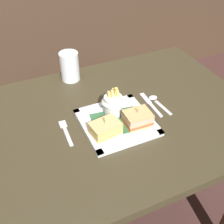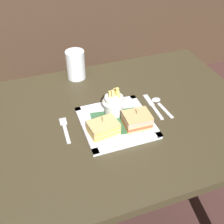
# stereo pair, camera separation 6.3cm
# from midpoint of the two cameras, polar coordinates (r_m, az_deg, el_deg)

# --- Properties ---
(dining_table) EXTENTS (1.10, 0.74, 0.77)m
(dining_table) POSITION_cam_midpoint_polar(r_m,az_deg,el_deg) (1.09, -2.52, -6.71)
(dining_table) COLOR #3B321F
(dining_table) RESTS_ON ground_plane
(square_plate) EXTENTS (0.24, 0.24, 0.02)m
(square_plate) POSITION_cam_midpoint_polar(r_m,az_deg,el_deg) (0.97, -0.89, -2.20)
(square_plate) COLOR white
(square_plate) RESTS_ON dining_table
(sandwich_half_left) EXTENTS (0.10, 0.08, 0.07)m
(sandwich_half_left) POSITION_cam_midpoint_polar(r_m,az_deg,el_deg) (0.91, -3.38, -3.42)
(sandwich_half_left) COLOR #CFB67E
(sandwich_half_left) RESTS_ON square_plate
(sandwich_half_right) EXTENTS (0.09, 0.07, 0.07)m
(sandwich_half_right) POSITION_cam_midpoint_polar(r_m,az_deg,el_deg) (0.94, 3.34, -1.37)
(sandwich_half_right) COLOR tan
(sandwich_half_right) RESTS_ON square_plate
(fries_cup) EXTENTS (0.08, 0.08, 0.11)m
(fries_cup) POSITION_cam_midpoint_polar(r_m,az_deg,el_deg) (0.97, -1.60, 2.06)
(fries_cup) COLOR white
(fries_cup) RESTS_ON square_plate
(water_glass) EXTENTS (0.08, 0.08, 0.12)m
(water_glass) POSITION_cam_midpoint_polar(r_m,az_deg,el_deg) (1.19, -10.09, 8.82)
(water_glass) COLOR silver
(water_glass) RESTS_ON dining_table
(fork) EXTENTS (0.03, 0.13, 0.00)m
(fork) POSITION_cam_midpoint_polar(r_m,az_deg,el_deg) (0.96, -11.28, -3.87)
(fork) COLOR silver
(fork) RESTS_ON dining_table
(knife) EXTENTS (0.02, 0.16, 0.00)m
(knife) POSITION_cam_midpoint_polar(r_m,az_deg,el_deg) (1.07, 6.07, 1.73)
(knife) COLOR silver
(knife) RESTS_ON dining_table
(spoon) EXTENTS (0.04, 0.13, 0.01)m
(spoon) POSITION_cam_midpoint_polar(r_m,az_deg,el_deg) (1.08, 7.20, 2.38)
(spoon) COLOR silver
(spoon) RESTS_ON dining_table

